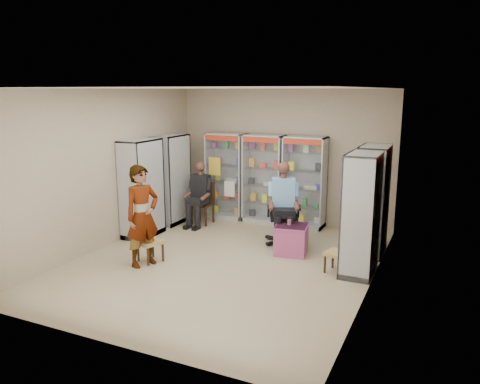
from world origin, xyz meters
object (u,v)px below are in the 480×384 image
at_px(wooden_chair, 202,203).
at_px(woven_stool_a, 337,262).
at_px(cabinet_back_right, 304,182).
at_px(cabinet_right_near, 361,214).
at_px(cabinet_right_far, 372,200).
at_px(cabinet_back_left, 226,176).
at_px(seated_shopkeeper, 283,206).
at_px(cabinet_left_near, 142,189).
at_px(pink_trunk, 291,239).
at_px(office_chair, 284,214).
at_px(standing_man, 142,216).
at_px(cabinet_back_mid, 264,179).
at_px(woven_stool_b, 150,251).
at_px(cabinet_left_far, 171,179).

height_order(wooden_chair, woven_stool_a, wooden_chair).
height_order(cabinet_back_right, cabinet_right_near, same).
height_order(cabinet_right_far, cabinet_right_near, same).
xyz_separation_m(cabinet_back_left, seated_shopkeeper, (1.88, -1.33, -0.23)).
xyz_separation_m(cabinet_back_left, cabinet_left_near, (-0.93, -2.03, 0.00)).
bearing_deg(pink_trunk, office_chair, 122.62).
xyz_separation_m(cabinet_right_near, standing_man, (-3.44, -1.18, -0.12)).
height_order(cabinet_back_right, pink_trunk, cabinet_back_right).
distance_m(cabinet_back_mid, cabinet_left_near, 2.77).
distance_m(wooden_chair, woven_stool_b, 2.54).
bearing_deg(standing_man, wooden_chair, 27.71).
bearing_deg(woven_stool_b, wooden_chair, 97.75).
xyz_separation_m(cabinet_back_left, woven_stool_a, (3.20, -2.36, -0.82)).
bearing_deg(cabinet_back_mid, office_chair, -53.97).
distance_m(office_chair, woven_stool_a, 1.76).
distance_m(cabinet_right_near, cabinet_left_far, 4.65).
distance_m(cabinet_left_near, standing_man, 1.72).
height_order(cabinet_left_far, pink_trunk, cabinet_left_far).
bearing_deg(wooden_chair, cabinet_back_left, 71.10).
relative_size(cabinet_back_mid, cabinet_back_right, 1.00).
bearing_deg(woven_stool_b, pink_trunk, 33.71).
bearing_deg(cabinet_right_near, pink_trunk, 72.19).
xyz_separation_m(seated_shopkeeper, woven_stool_a, (1.32, -1.03, -0.59)).
xyz_separation_m(pink_trunk, standing_man, (-2.13, -1.60, 0.60)).
relative_size(cabinet_right_near, standing_man, 1.14).
xyz_separation_m(cabinet_left_far, woven_stool_b, (1.02, -2.30, -0.81)).
bearing_deg(woven_stool_b, cabinet_back_left, 91.60).
distance_m(office_chair, standing_man, 2.80).
bearing_deg(woven_stool_a, cabinet_back_right, 118.81).
bearing_deg(office_chair, cabinet_back_right, 66.56).
height_order(cabinet_back_mid, cabinet_right_far, same).
relative_size(cabinet_back_mid, woven_stool_b, 5.18).
bearing_deg(cabinet_right_near, woven_stool_a, 112.01).
bearing_deg(standing_man, cabinet_left_near, 56.90).
relative_size(cabinet_right_far, cabinet_left_far, 1.00).
bearing_deg(cabinet_left_near, pink_trunk, 94.01).
bearing_deg(woven_stool_a, cabinet_left_far, 160.86).
xyz_separation_m(woven_stool_b, standing_man, (-0.00, -0.18, 0.68)).
xyz_separation_m(cabinet_left_far, office_chair, (2.81, -0.35, -0.40)).
bearing_deg(office_chair, seated_shopkeeper, -112.62).
distance_m(cabinet_back_right, pink_trunk, 1.98).
relative_size(cabinet_right_far, woven_stool_a, 5.65).
height_order(cabinet_back_left, cabinet_left_far, same).
bearing_deg(cabinet_back_left, cabinet_right_near, -32.28).
height_order(cabinet_back_mid, woven_stool_a, cabinet_back_mid).
height_order(cabinet_left_near, woven_stool_a, cabinet_left_near).
distance_m(woven_stool_a, woven_stool_b, 3.23).
bearing_deg(cabinet_back_right, cabinet_left_near, -144.35).
xyz_separation_m(cabinet_back_left, woven_stool_b, (0.09, -3.23, -0.81)).
height_order(cabinet_right_far, standing_man, cabinet_right_far).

